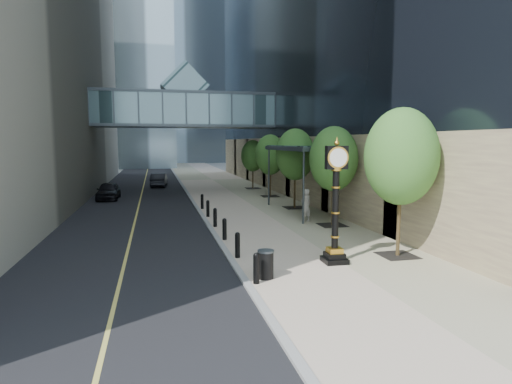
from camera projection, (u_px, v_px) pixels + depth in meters
ground at (347, 289)px, 13.42m from camera, size 320.00×320.00×0.00m
road at (145, 181)px, 50.48m from camera, size 8.00×180.00×0.02m
sidewalk at (212, 180)px, 52.31m from camera, size 8.00×180.00×0.06m
curb at (179, 180)px, 51.39m from camera, size 0.25×180.00×0.07m
distant_tower_c at (151, 46)px, 124.28m from camera, size 22.00×22.00×65.00m
skywalk at (185, 108)px, 38.91m from camera, size 17.00×4.20×5.80m
entrance_canopy at (303, 148)px, 27.26m from camera, size 3.00×8.00×4.38m
bollard_row at (219, 224)px, 21.44m from camera, size 0.20×16.20×0.90m
street_trees at (304, 156)px, 27.58m from camera, size 2.86×28.58×5.87m
street_clock at (335, 211)px, 15.93m from camera, size 0.88×0.88×4.59m
trash_bin at (266, 265)px, 14.23m from camera, size 0.58×0.58×0.90m
pedestrian at (306, 205)px, 24.37m from camera, size 0.81×0.68×1.90m
car_near at (108, 191)px, 34.28m from camera, size 1.75×4.11×1.39m
car_far at (159, 180)px, 44.24m from camera, size 1.87×4.33×1.38m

